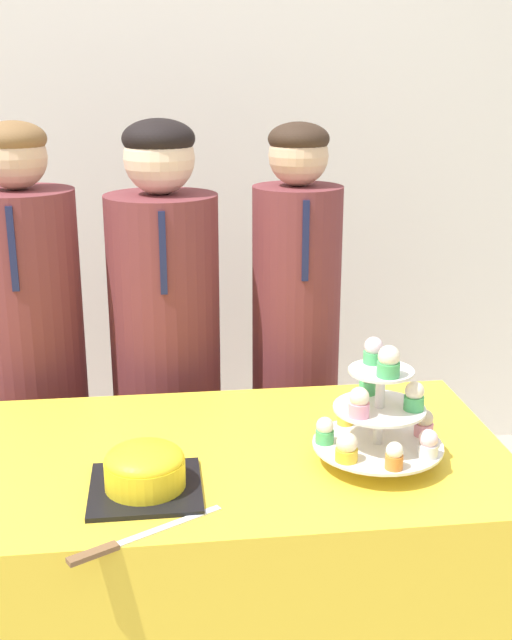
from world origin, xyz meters
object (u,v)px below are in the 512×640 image
round_cake (145,469)px  student_0 (35,387)px  cupcake_stand (379,414)px  student_1 (167,379)px  cake_knife (122,543)px  student_2 (295,372)px

round_cake → student_0: student_0 is taller
cupcake_stand → student_1: student_1 is taller
student_0 → round_cake: bearing=-67.1°
cupcake_stand → round_cake: bearing=-172.9°
student_1 → round_cake: bearing=-94.0°
cupcake_stand → student_0: bearing=139.0°
round_cake → cake_knife: (-0.04, -0.19, -0.04)m
student_2 → round_cake: bearing=-119.6°
round_cake → student_1: student_1 is taller
cake_knife → student_1: size_ratio=0.20×
student_1 → student_0: bearing=-180.0°
round_cake → cupcake_stand: (0.49, 0.06, 0.06)m
student_0 → cupcake_stand: bearing=-41.0°
round_cake → student_0: (-0.33, 0.77, -0.12)m
round_cake → student_1: (0.05, 0.77, -0.11)m
cake_knife → student_2: 1.07m
cupcake_stand → student_0: size_ratio=0.20×
round_cake → student_0: 0.84m
student_0 → student_1: (0.38, 0.00, 0.00)m
round_cake → student_2: size_ratio=0.16×
student_0 → student_2: student_0 is taller
cake_knife → student_2: size_ratio=0.20×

